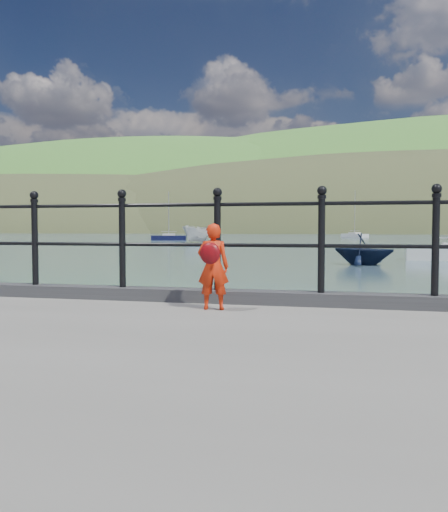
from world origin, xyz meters
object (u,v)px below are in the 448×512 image
(launch_white, at_px, (197,234))
(launch_navy, at_px, (364,249))
(child, at_px, (213,266))
(railing, at_px, (169,232))
(sailboat_deep, at_px, (355,236))
(sailboat_left, at_px, (169,238))

(launch_white, bearing_deg, launch_navy, -47.11)
(launch_navy, bearing_deg, child, -163.38)
(railing, distance_m, launch_navy, 22.08)
(railing, height_order, launch_white, railing)
(child, bearing_deg, launch_white, -80.54)
(railing, relative_size, sailboat_deep, 1.97)
(launch_navy, distance_m, sailboat_left, 55.93)
(launch_navy, relative_size, sailboat_deep, 0.33)
(launch_navy, height_order, sailboat_deep, sailboat_deep)
(sailboat_deep, bearing_deg, railing, -38.38)
(child, bearing_deg, launch_navy, -102.00)
(launch_white, distance_m, sailboat_left, 13.19)
(launch_navy, relative_size, sailboat_left, 0.41)
(child, distance_m, sailboat_left, 75.63)
(child, height_order, launch_white, launch_white)
(child, bearing_deg, railing, -45.94)
(sailboat_left, bearing_deg, launch_navy, -73.12)
(sailboat_deep, distance_m, sailboat_left, 40.13)
(launch_white, distance_m, sailboat_deep, 44.88)
(launch_navy, bearing_deg, launch_white, 49.16)
(child, relative_size, sailboat_left, 0.12)
(launch_white, bearing_deg, sailboat_deep, 79.55)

